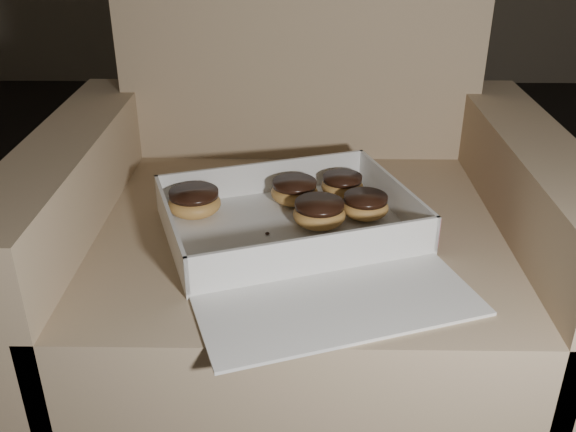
# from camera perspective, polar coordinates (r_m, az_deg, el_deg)

# --- Properties ---
(floor) EXTENTS (4.50, 4.50, 0.00)m
(floor) POSITION_cam_1_polar(r_m,az_deg,el_deg) (1.46, 10.96, -12.56)
(floor) COLOR black
(floor) RESTS_ON ground
(armchair) EXTENTS (0.90, 0.76, 0.94)m
(armchair) POSITION_cam_1_polar(r_m,az_deg,el_deg) (1.21, 0.99, -4.17)
(armchair) COLOR #977E60
(armchair) RESTS_ON floor
(bakery_box) EXTENTS (0.51, 0.55, 0.07)m
(bakery_box) POSITION_cam_1_polar(r_m,az_deg,el_deg) (1.01, 0.89, -1.72)
(bakery_box) COLOR white
(bakery_box) RESTS_ON armchair
(donut_a) EXTENTS (0.08, 0.08, 0.04)m
(donut_a) POSITION_cam_1_polar(r_m,az_deg,el_deg) (1.12, 0.57, 2.24)
(donut_a) COLOR gold
(donut_a) RESTS_ON bakery_box
(donut_b) EXTENTS (0.08, 0.08, 0.04)m
(donut_b) POSITION_cam_1_polar(r_m,az_deg,el_deg) (1.08, 6.88, 0.93)
(donut_b) COLOR gold
(donut_b) RESTS_ON bakery_box
(donut_c) EXTENTS (0.08, 0.08, 0.04)m
(donut_c) POSITION_cam_1_polar(r_m,az_deg,el_deg) (1.15, 4.84, 2.78)
(donut_c) COLOR gold
(donut_c) RESTS_ON bakery_box
(donut_d) EXTENTS (0.09, 0.09, 0.04)m
(donut_d) POSITION_cam_1_polar(r_m,az_deg,el_deg) (1.09, -8.32, 1.24)
(donut_d) COLOR gold
(donut_d) RESTS_ON bakery_box
(donut_e) EXTENTS (0.09, 0.09, 0.04)m
(donut_e) POSITION_cam_1_polar(r_m,az_deg,el_deg) (1.04, 2.79, 0.28)
(donut_e) COLOR gold
(donut_e) RESTS_ON bakery_box
(crumb_a) EXTENTS (0.01, 0.01, 0.00)m
(crumb_a) POSITION_cam_1_polar(r_m,az_deg,el_deg) (1.03, -1.85, -1.56)
(crumb_a) COLOR black
(crumb_a) RESTS_ON bakery_box
(crumb_b) EXTENTS (0.01, 0.01, 0.00)m
(crumb_b) POSITION_cam_1_polar(r_m,az_deg,el_deg) (0.96, -4.40, -3.93)
(crumb_b) COLOR black
(crumb_b) RESTS_ON bakery_box
(crumb_c) EXTENTS (0.01, 0.01, 0.00)m
(crumb_c) POSITION_cam_1_polar(r_m,az_deg,el_deg) (0.94, -3.34, -4.56)
(crumb_c) COLOR black
(crumb_c) RESTS_ON bakery_box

